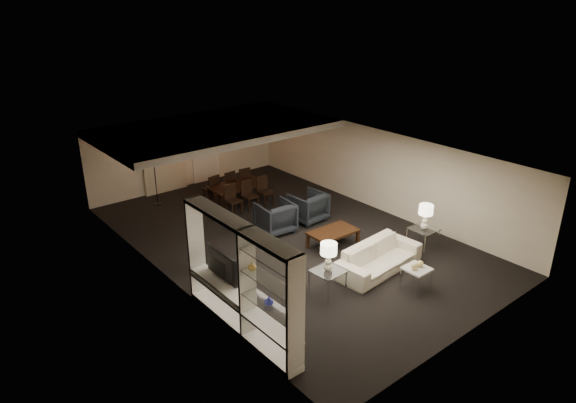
# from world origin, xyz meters

# --- Properties ---
(floor) EXTENTS (11.00, 11.00, 0.00)m
(floor) POSITION_xyz_m (0.00, 0.00, 0.00)
(floor) COLOR black
(floor) RESTS_ON ground
(ceiling) EXTENTS (7.00, 11.00, 0.02)m
(ceiling) POSITION_xyz_m (0.00, 0.00, 2.50)
(ceiling) COLOR silver
(ceiling) RESTS_ON ground
(wall_back) EXTENTS (7.00, 0.02, 2.50)m
(wall_back) POSITION_xyz_m (0.00, 5.50, 1.25)
(wall_back) COLOR beige
(wall_back) RESTS_ON ground
(wall_front) EXTENTS (7.00, 0.02, 2.50)m
(wall_front) POSITION_xyz_m (0.00, -5.50, 1.25)
(wall_front) COLOR beige
(wall_front) RESTS_ON ground
(wall_left) EXTENTS (0.02, 11.00, 2.50)m
(wall_left) POSITION_xyz_m (-3.50, 0.00, 1.25)
(wall_left) COLOR beige
(wall_left) RESTS_ON ground
(wall_right) EXTENTS (0.02, 11.00, 2.50)m
(wall_right) POSITION_xyz_m (3.50, 0.00, 1.25)
(wall_right) COLOR beige
(wall_right) RESTS_ON ground
(ceiling_soffit) EXTENTS (7.00, 4.00, 0.20)m
(ceiling_soffit) POSITION_xyz_m (0.00, 3.50, 2.40)
(ceiling_soffit) COLOR silver
(ceiling_soffit) RESTS_ON ceiling
(curtains) EXTENTS (1.50, 0.12, 2.40)m
(curtains) POSITION_xyz_m (-0.90, 5.42, 1.20)
(curtains) COLOR beige
(curtains) RESTS_ON wall_back
(door) EXTENTS (0.90, 0.05, 2.10)m
(door) POSITION_xyz_m (0.70, 5.47, 1.05)
(door) COLOR silver
(door) RESTS_ON wall_back
(painting) EXTENTS (0.95, 0.04, 0.65)m
(painting) POSITION_xyz_m (2.10, 5.46, 1.55)
(painting) COLOR #142D38
(painting) RESTS_ON wall_back
(media_unit) EXTENTS (0.38, 3.40, 2.35)m
(media_unit) POSITION_xyz_m (-3.31, -2.60, 1.18)
(media_unit) COLOR white
(media_unit) RESTS_ON wall_left
(pendant_light) EXTENTS (0.52, 0.52, 0.24)m
(pendant_light) POSITION_xyz_m (0.30, 3.50, 1.92)
(pendant_light) COLOR #D8591E
(pendant_light) RESTS_ON ceiling_soffit
(sofa) EXTENTS (2.41, 1.11, 0.68)m
(sofa) POSITION_xyz_m (0.62, -2.71, 0.34)
(sofa) COLOR beige
(sofa) RESTS_ON floor
(coffee_table) EXTENTS (1.30, 0.78, 0.46)m
(coffee_table) POSITION_xyz_m (0.62, -1.11, 0.23)
(coffee_table) COLOR black
(coffee_table) RESTS_ON floor
(armchair_left) EXTENTS (1.03, 1.05, 0.87)m
(armchair_left) POSITION_xyz_m (0.02, 0.59, 0.44)
(armchair_left) COLOR black
(armchair_left) RESTS_ON floor
(armchair_right) EXTENTS (0.98, 1.01, 0.87)m
(armchair_right) POSITION_xyz_m (1.22, 0.59, 0.44)
(armchair_right) COLOR black
(armchair_right) RESTS_ON floor
(side_table_left) EXTENTS (0.68, 0.68, 0.60)m
(side_table_left) POSITION_xyz_m (-1.08, -2.71, 0.30)
(side_table_left) COLOR silver
(side_table_left) RESTS_ON floor
(side_table_right) EXTENTS (0.65, 0.65, 0.60)m
(side_table_right) POSITION_xyz_m (2.32, -2.71, 0.30)
(side_table_right) COLOR silver
(side_table_right) RESTS_ON floor
(table_lamp_left) EXTENTS (0.39, 0.39, 0.66)m
(table_lamp_left) POSITION_xyz_m (-1.08, -2.71, 0.93)
(table_lamp_left) COLOR white
(table_lamp_left) RESTS_ON side_table_left
(table_lamp_right) EXTENTS (0.38, 0.38, 0.66)m
(table_lamp_right) POSITION_xyz_m (2.32, -2.71, 0.93)
(table_lamp_right) COLOR white
(table_lamp_right) RESTS_ON side_table_right
(marble_table) EXTENTS (0.54, 0.54, 0.54)m
(marble_table) POSITION_xyz_m (0.62, -3.81, 0.27)
(marble_table) COLOR white
(marble_table) RESTS_ON floor
(gold_gourd_a) EXTENTS (0.17, 0.17, 0.17)m
(gold_gourd_a) POSITION_xyz_m (0.52, -3.81, 0.62)
(gold_gourd_a) COLOR #EFD27E
(gold_gourd_a) RESTS_ON marble_table
(gold_gourd_b) EXTENTS (0.15, 0.15, 0.15)m
(gold_gourd_b) POSITION_xyz_m (0.72, -3.81, 0.61)
(gold_gourd_b) COLOR #ECD17C
(gold_gourd_b) RESTS_ON marble_table
(television) EXTENTS (1.06, 0.14, 0.61)m
(television) POSITION_xyz_m (-3.28, -1.73, 1.05)
(television) COLOR black
(television) RESTS_ON media_unit
(vase_blue) EXTENTS (0.17, 0.17, 0.18)m
(vase_blue) POSITION_xyz_m (-3.31, -3.52, 1.15)
(vase_blue) COLOR #282EAE
(vase_blue) RESTS_ON media_unit
(vase_amber) EXTENTS (0.16, 0.16, 0.16)m
(vase_amber) POSITION_xyz_m (-3.31, -3.03, 1.64)
(vase_amber) COLOR gold
(vase_amber) RESTS_ON media_unit
(floor_speaker) EXTENTS (0.14, 0.14, 1.08)m
(floor_speaker) POSITION_xyz_m (-2.68, -0.02, 0.54)
(floor_speaker) COLOR black
(floor_speaker) RESTS_ON floor
(dining_table) EXTENTS (1.81, 1.04, 0.63)m
(dining_table) POSITION_xyz_m (0.38, 2.97, 0.31)
(dining_table) COLOR black
(dining_table) RESTS_ON floor
(chair_nl) EXTENTS (0.44, 0.44, 0.93)m
(chair_nl) POSITION_xyz_m (-0.22, 2.32, 0.47)
(chair_nl) COLOR black
(chair_nl) RESTS_ON floor
(chair_nm) EXTENTS (0.44, 0.44, 0.93)m
(chair_nm) POSITION_xyz_m (0.38, 2.32, 0.47)
(chair_nm) COLOR black
(chair_nm) RESTS_ON floor
(chair_nr) EXTENTS (0.43, 0.43, 0.93)m
(chair_nr) POSITION_xyz_m (0.98, 2.32, 0.47)
(chair_nr) COLOR black
(chair_nr) RESTS_ON floor
(chair_fl) EXTENTS (0.49, 0.49, 0.93)m
(chair_fl) POSITION_xyz_m (-0.22, 3.62, 0.47)
(chair_fl) COLOR black
(chair_fl) RESTS_ON floor
(chair_fm) EXTENTS (0.47, 0.47, 0.93)m
(chair_fm) POSITION_xyz_m (0.38, 3.62, 0.47)
(chair_fm) COLOR black
(chair_fm) RESTS_ON floor
(chair_fr) EXTENTS (0.47, 0.47, 0.93)m
(chair_fr) POSITION_xyz_m (0.98, 3.62, 0.47)
(chair_fr) COLOR black
(chair_fr) RESTS_ON floor
(floor_lamp) EXTENTS (0.32, 0.32, 1.78)m
(floor_lamp) POSITION_xyz_m (-1.65, 4.55, 0.89)
(floor_lamp) COLOR black
(floor_lamp) RESTS_ON floor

